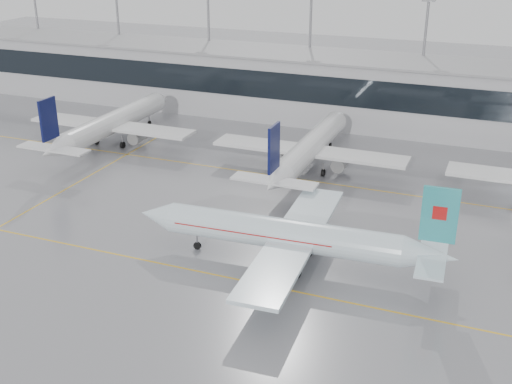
% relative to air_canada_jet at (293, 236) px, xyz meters
% --- Properties ---
extents(ground, '(320.00, 320.00, 0.00)m').
position_rel_air_canada_jet_xyz_m(ground, '(-7.01, -5.21, -3.55)').
color(ground, gray).
rests_on(ground, ground).
extents(taxi_line_main, '(120.00, 0.25, 0.01)m').
position_rel_air_canada_jet_xyz_m(taxi_line_main, '(-7.01, -5.21, -3.55)').
color(taxi_line_main, gold).
rests_on(taxi_line_main, ground).
extents(taxi_line_north, '(120.00, 0.25, 0.01)m').
position_rel_air_canada_jet_xyz_m(taxi_line_north, '(-7.01, 24.79, -3.55)').
color(taxi_line_north, gold).
rests_on(taxi_line_north, ground).
extents(taxi_line_cross, '(0.25, 60.00, 0.01)m').
position_rel_air_canada_jet_xyz_m(taxi_line_cross, '(-37.01, 9.79, -3.55)').
color(taxi_line_cross, gold).
rests_on(taxi_line_cross, ground).
extents(terminal, '(180.00, 15.00, 12.00)m').
position_rel_air_canada_jet_xyz_m(terminal, '(-7.01, 56.79, 2.45)').
color(terminal, '#A9A9AD').
rests_on(terminal, ground).
extents(terminal_glass, '(180.00, 0.20, 5.00)m').
position_rel_air_canada_jet_xyz_m(terminal_glass, '(-7.01, 49.24, 3.95)').
color(terminal_glass, black).
rests_on(terminal_glass, ground).
extents(terminal_roof, '(182.00, 16.00, 0.40)m').
position_rel_air_canada_jet_xyz_m(terminal_roof, '(-7.01, 56.79, 8.65)').
color(terminal_roof, gray).
rests_on(terminal_roof, ground).
extents(light_masts, '(156.40, 1.00, 22.60)m').
position_rel_air_canada_jet_xyz_m(light_masts, '(-7.01, 62.79, 9.79)').
color(light_masts, gray).
rests_on(light_masts, ground).
extents(air_canada_jet, '(35.95, 28.63, 11.23)m').
position_rel_air_canada_jet_xyz_m(air_canada_jet, '(0.00, 0.00, 0.00)').
color(air_canada_jet, white).
rests_on(air_canada_jet, ground).
extents(parked_jet_b, '(29.64, 36.96, 11.72)m').
position_rel_air_canada_jet_xyz_m(parked_jet_b, '(-42.01, 28.48, 0.16)').
color(parked_jet_b, silver).
rests_on(parked_jet_b, ground).
extents(parked_jet_c, '(29.64, 36.96, 11.72)m').
position_rel_air_canada_jet_xyz_m(parked_jet_c, '(-7.01, 28.48, 0.16)').
color(parked_jet_c, silver).
rests_on(parked_jet_c, ground).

